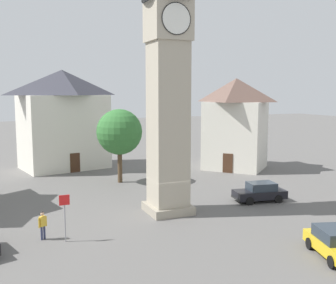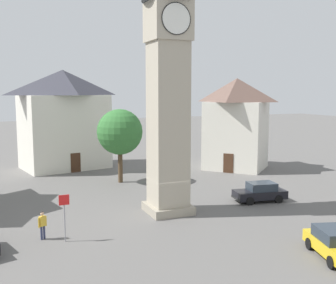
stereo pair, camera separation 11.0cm
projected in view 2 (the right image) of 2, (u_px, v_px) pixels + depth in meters
ground_plane at (168, 212)px, 29.15m from camera, size 200.00×200.00×0.00m
clock_tower at (168, 36)px, 27.57m from camera, size 3.68×3.68×21.40m
car_blue_kerb at (260, 192)px, 31.92m from camera, size 4.34×2.32×1.53m
car_red_corner at (335, 244)px, 21.10m from camera, size 2.86×4.45×1.53m
pedestrian at (42, 223)px, 23.67m from camera, size 0.51×0.36×1.69m
tree at (120, 132)px, 38.14m from camera, size 4.36×4.36×7.09m
building_shop_left at (64, 119)px, 45.43m from camera, size 10.51×8.32×11.14m
building_corner_back at (236, 123)px, 45.19m from camera, size 8.92×8.95×10.20m
road_sign at (64, 210)px, 23.21m from camera, size 0.60×0.07×2.80m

